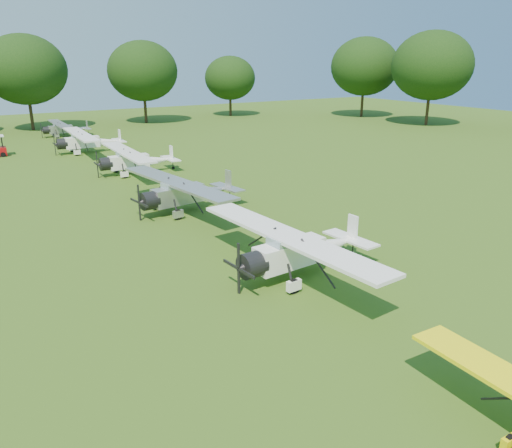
{
  "coord_description": "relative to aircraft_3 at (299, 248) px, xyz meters",
  "views": [
    {
      "loc": [
        -12.35,
        -20.17,
        9.76
      ],
      "look_at": [
        0.68,
        1.1,
        1.4
      ],
      "focal_mm": 35.0,
      "sensor_mm": 36.0,
      "label": 1
    }
  ],
  "objects": [
    {
      "name": "aircraft_7",
      "position": [
        -0.21,
        50.94,
        -0.26
      ],
      "size": [
        6.03,
        9.57,
        1.89
      ],
      "rotation": [
        0.0,
        0.0,
        -0.01
      ],
      "color": "#B8B8BC",
      "rests_on": "ground"
    },
    {
      "name": "aircraft_5",
      "position": [
        0.51,
        25.0,
        -0.06
      ],
      "size": [
        7.12,
        11.31,
        2.24
      ],
      "rotation": [
        0.0,
        0.0,
        -0.02
      ],
      "color": "white",
      "rests_on": "ground"
    },
    {
      "name": "aircraft_6",
      "position": [
        -0.49,
        37.62,
        -0.03
      ],
      "size": [
        7.3,
        11.6,
        2.29
      ],
      "rotation": [
        0.0,
        0.0,
        -0.03
      ],
      "color": "white",
      "rests_on": "ground"
    },
    {
      "name": "aircraft_3",
      "position": [
        0.0,
        0.0,
        0.0
      ],
      "size": [
        7.45,
        11.87,
        2.33
      ],
      "rotation": [
        0.0,
        0.0,
        0.08
      ],
      "color": "white",
      "rests_on": "ground"
    },
    {
      "name": "ground",
      "position": [
        -0.63,
        2.79,
        -1.36
      ],
      "size": [
        160.0,
        160.0,
        0.0
      ],
      "primitive_type": "plane",
      "color": "#305615",
      "rests_on": "ground"
    },
    {
      "name": "tree_belt",
      "position": [
        2.94,
        2.96,
        6.66
      ],
      "size": [
        137.36,
        130.27,
        14.52
      ],
      "color": "#302412",
      "rests_on": "ground"
    },
    {
      "name": "aircraft_4",
      "position": [
        -0.27,
        12.33,
        -0.01
      ],
      "size": [
        7.44,
        11.81,
        2.32
      ],
      "rotation": [
        0.0,
        0.0,
        0.14
      ],
      "color": "#B8B8BC",
      "rests_on": "ground"
    }
  ]
}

